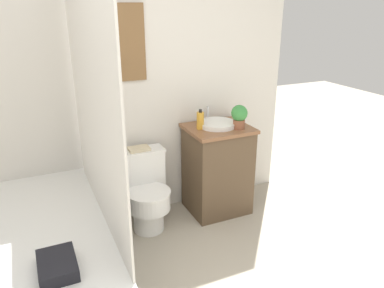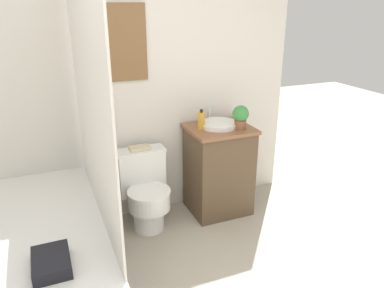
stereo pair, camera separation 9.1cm
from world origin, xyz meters
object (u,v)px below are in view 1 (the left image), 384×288
soap_bottle (200,120)px  book_on_tank (139,149)px  toilet (145,191)px  potted_plant (239,116)px  sink (217,124)px

soap_bottle → book_on_tank: size_ratio=0.99×
toilet → potted_plant: 1.01m
potted_plant → book_on_tank: 0.88m
potted_plant → soap_bottle: bearing=157.8°
sink → book_on_tank: size_ratio=2.07×
sink → soap_bottle: bearing=-178.8°
sink → toilet: bearing=-178.5°
book_on_tank → sink: bearing=-7.9°
soap_bottle → potted_plant: bearing=-22.2°
potted_plant → toilet: bearing=172.4°
soap_bottle → potted_plant: potted_plant is taller
sink → potted_plant: size_ratio=1.76×
toilet → potted_plant: (0.82, -0.11, 0.59)m
toilet → potted_plant: size_ratio=3.24×
sink → book_on_tank: bearing=172.1°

